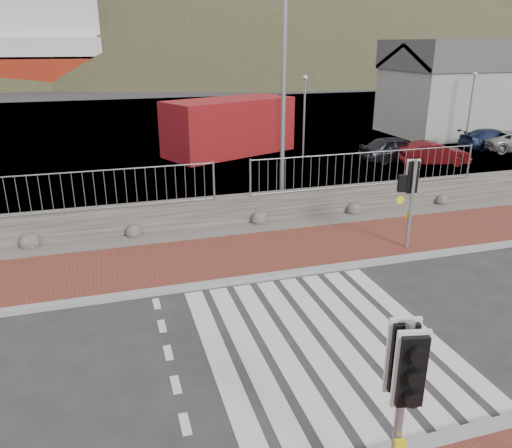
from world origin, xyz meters
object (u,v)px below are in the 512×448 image
object	(u,v)px
car_a	(395,149)
traffic_signal_near	(404,378)
car_b	(433,154)
traffic_signal_far	(412,186)
shipping_container	(229,127)
car_c	(493,139)
streetlight	(288,60)

from	to	relation	value
car_a	traffic_signal_near	bearing A→B (deg)	147.55
car_b	traffic_signal_far	bearing A→B (deg)	152.06
traffic_signal_far	shipping_container	size ratio (longest dim) A/B	0.39
car_b	shipping_container	bearing A→B (deg)	68.84
car_a	car_c	distance (m)	6.95
traffic_signal_far	car_c	bearing A→B (deg)	-128.07
traffic_signal_far	car_a	size ratio (longest dim) A/B	0.72
streetlight	shipping_container	xyz separation A→B (m)	(0.45, 9.91, -3.66)
traffic_signal_far	shipping_container	xyz separation A→B (m)	(-1.61, 14.43, -0.49)
car_a	car_b	bearing A→B (deg)	-135.83
streetlight	car_a	distance (m)	10.74
streetlight	car_c	size ratio (longest dim) A/B	2.36
traffic_signal_far	car_c	size ratio (longest dim) A/B	0.69
shipping_container	car_b	distance (m)	10.43
car_a	car_c	xyz separation A→B (m)	(6.87, 1.05, -0.07)
traffic_signal_near	traffic_signal_far	bearing A→B (deg)	68.28
traffic_signal_near	car_b	xyz separation A→B (m)	(12.10, 16.19, -1.37)
traffic_signal_far	car_a	distance (m)	11.84
shipping_container	car_b	world-z (taller)	shipping_container
shipping_container	car_c	xyz separation A→B (m)	(14.37, -3.19, -0.87)
shipping_container	car_a	world-z (taller)	shipping_container
traffic_signal_far	car_b	size ratio (longest dim) A/B	0.78
traffic_signal_far	shipping_container	distance (m)	14.53
shipping_container	car_c	size ratio (longest dim) A/B	1.79
car_a	car_c	bearing A→B (deg)	-82.02
traffic_signal_near	traffic_signal_far	world-z (taller)	traffic_signal_near
shipping_container	car_a	xyz separation A→B (m)	(7.51, -4.24, -0.80)
car_c	shipping_container	bearing A→B (deg)	81.04
traffic_signal_near	shipping_container	world-z (taller)	shipping_container
traffic_signal_far	car_c	world-z (taller)	traffic_signal_far
streetlight	shipping_container	world-z (taller)	streetlight
traffic_signal_near	shipping_container	xyz separation A→B (m)	(3.30, 21.73, -0.51)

